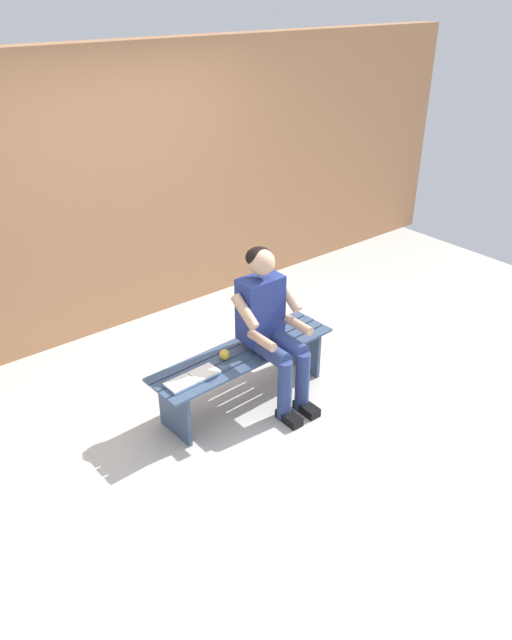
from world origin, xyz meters
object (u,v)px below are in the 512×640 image
object	(u,v)px
bench_near	(244,364)
apple	(225,355)
book_open	(193,379)
person_seated	(270,323)

from	to	relation	value
bench_near	apple	world-z (taller)	apple
book_open	apple	bearing A→B (deg)	-170.04
bench_near	person_seated	bearing A→B (deg)	150.91
bench_near	person_seated	xyz separation A→B (m)	(-0.18, 0.10, 0.35)
bench_near	book_open	xyz separation A→B (m)	(0.51, 0.06, 0.12)
bench_near	book_open	distance (m)	0.53
person_seated	apple	bearing A→B (deg)	-17.72
bench_near	apple	xyz separation A→B (m)	(0.17, -0.01, 0.15)
apple	book_open	bearing A→B (deg)	12.23
bench_near	apple	distance (m)	0.23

